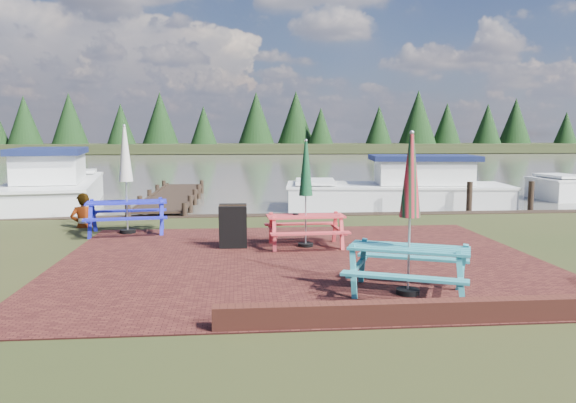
% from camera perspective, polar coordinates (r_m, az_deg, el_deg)
% --- Properties ---
extents(ground, '(120.00, 120.00, 0.00)m').
position_cam_1_polar(ground, '(9.58, 2.05, -7.43)').
color(ground, black).
rests_on(ground, ground).
extents(paving, '(9.00, 7.50, 0.02)m').
position_cam_1_polar(paving, '(10.55, 1.36, -6.04)').
color(paving, '#341210').
rests_on(paving, ground).
extents(brick_wall, '(6.21, 1.79, 0.30)m').
position_cam_1_polar(brick_wall, '(7.88, 20.31, -9.89)').
color(brick_wall, '#4C1E16').
rests_on(brick_wall, ground).
extents(water, '(120.00, 60.00, 0.02)m').
position_cam_1_polar(water, '(46.29, -3.74, 3.92)').
color(water, '#403D37').
rests_on(water, ground).
extents(far_treeline, '(120.00, 10.00, 8.10)m').
position_cam_1_polar(far_treeline, '(75.23, -4.34, 7.54)').
color(far_treeline, black).
rests_on(far_treeline, ground).
extents(picnic_table_teal, '(2.18, 2.08, 2.39)m').
position_cam_1_polar(picnic_table_teal, '(8.39, 12.21, -3.79)').
color(picnic_table_teal, teal).
rests_on(picnic_table_teal, ground).
extents(picnic_table_red, '(1.67, 1.49, 2.24)m').
position_cam_1_polar(picnic_table_red, '(11.71, 1.81, -0.90)').
color(picnic_table_red, '#C13137').
rests_on(picnic_table_red, ground).
extents(picnic_table_blue, '(2.05, 1.87, 2.56)m').
position_cam_1_polar(picnic_table_blue, '(13.84, -16.08, 0.51)').
color(picnic_table_blue, '#161AAB').
rests_on(picnic_table_blue, ground).
extents(chalkboard, '(0.57, 0.55, 0.92)m').
position_cam_1_polar(chalkboard, '(11.62, -5.62, -2.53)').
color(chalkboard, black).
rests_on(chalkboard, ground).
extents(jetty, '(1.76, 9.08, 1.00)m').
position_cam_1_polar(jetty, '(20.74, -11.59, 0.49)').
color(jetty, black).
rests_on(jetty, ground).
extents(boat_jetty, '(4.02, 8.30, 2.31)m').
position_cam_1_polar(boat_jetty, '(20.93, -22.62, 1.19)').
color(boat_jetty, silver).
rests_on(boat_jetty, ground).
extents(boat_near, '(7.72, 3.45, 2.02)m').
position_cam_1_polar(boat_near, '(19.52, 11.46, 0.96)').
color(boat_near, silver).
rests_on(boat_near, ground).
extents(person, '(0.72, 0.57, 1.73)m').
position_cam_1_polar(person, '(15.13, -20.18, 0.75)').
color(person, gray).
rests_on(person, ground).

